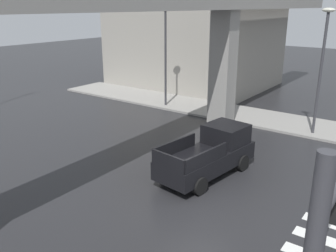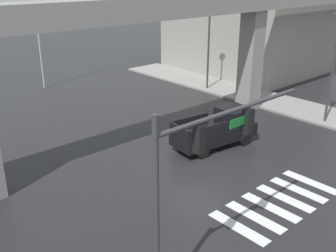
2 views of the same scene
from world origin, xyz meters
name	(u,v)px [view 1 (image 1 of 2)]	position (x,y,z in m)	size (l,w,h in m)	color
ground_plane	(197,205)	(0.00, 0.00, 0.00)	(120.00, 120.00, 0.00)	#232326
elevated_overpass	(113,14)	(0.00, 4.03, 7.04)	(54.28, 1.88, 8.32)	gray
sidewalk_east	(266,119)	(12.09, 2.00, 0.07)	(4.00, 36.00, 0.15)	gray
pickup_truck	(210,153)	(2.75, 1.01, 0.99)	(5.31, 2.58, 2.08)	black
street_lamp_near_corner	(322,58)	(10.89, -1.35, 4.56)	(0.44, 0.70, 7.24)	#38383D
street_lamp_mid_block	(165,46)	(10.89, 9.53, 4.56)	(0.44, 0.70, 7.24)	#38383D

